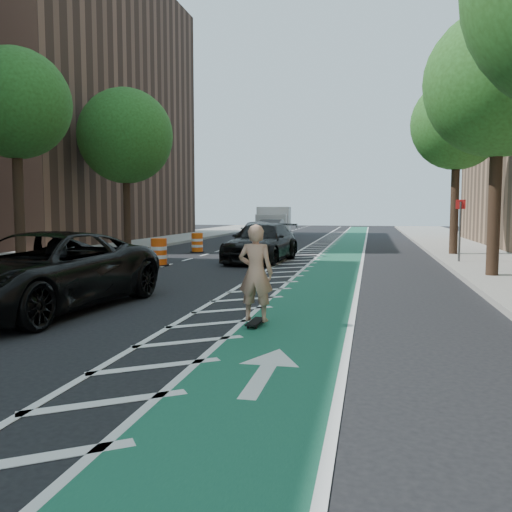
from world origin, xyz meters
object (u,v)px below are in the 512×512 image
(skateboarder, at_px, (256,273))
(suv_near, at_px, (41,272))
(barrel_a, at_px, (120,272))
(suv_far, at_px, (262,243))

(skateboarder, bearing_deg, suv_near, -3.73)
(skateboarder, xyz_separation_m, barrel_a, (-4.50, 3.76, -0.54))
(suv_near, distance_m, suv_far, 11.66)
(suv_near, height_order, suv_far, suv_near)
(skateboarder, height_order, suv_far, skateboarder)
(skateboarder, height_order, barrel_a, skateboarder)
(suv_near, xyz_separation_m, barrel_a, (0.20, 3.22, -0.38))
(suv_far, bearing_deg, barrel_a, -100.09)
(barrel_a, bearing_deg, suv_far, 74.96)
(barrel_a, bearing_deg, skateboarder, -39.89)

